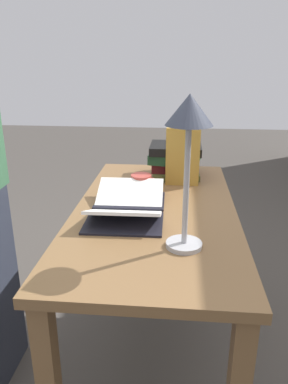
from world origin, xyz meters
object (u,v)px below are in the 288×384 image
at_px(book_stack_tall, 175,160).
at_px(book_standing_upright, 183,157).
at_px(open_book, 127,206).
at_px(reading_lamp, 189,130).
at_px(coffee_mug, 141,184).

height_order(book_stack_tall, book_standing_upright, book_standing_upright).
xyz_separation_m(open_book, reading_lamp, (0.27, 0.22, 0.36)).
relative_size(open_book, reading_lamp, 0.91).
relative_size(book_stack_tall, book_standing_upright, 0.99).
xyz_separation_m(book_stack_tall, book_standing_upright, (0.14, 0.03, 0.05)).
bearing_deg(book_standing_upright, reading_lamp, 1.06).
bearing_deg(book_stack_tall, book_standing_upright, 13.57).
bearing_deg(book_standing_upright, open_book, -31.18).
distance_m(book_stack_tall, book_standing_upright, 0.16).
bearing_deg(reading_lamp, coffee_mug, -159.18).
distance_m(open_book, book_stack_tall, 0.53).
xyz_separation_m(book_standing_upright, coffee_mug, (0.13, -0.18, -0.10)).
distance_m(open_book, coffee_mug, 0.23).
bearing_deg(open_book, coffee_mug, 170.25).
relative_size(reading_lamp, coffee_mug, 4.27).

